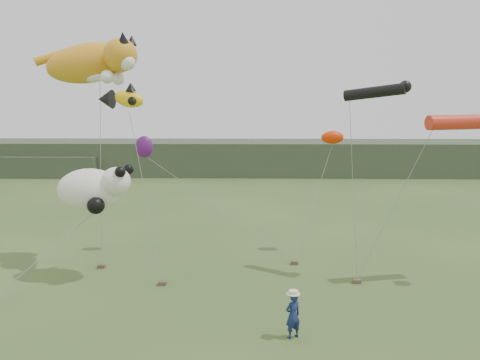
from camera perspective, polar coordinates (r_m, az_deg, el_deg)
name	(u,v)px	position (r m, az deg, el deg)	size (l,w,h in m)	color
ground	(227,338)	(16.63, -1.63, -18.66)	(120.00, 120.00, 0.00)	#385123
headland	(222,157)	(59.91, -2.18, 2.77)	(90.00, 13.00, 4.00)	#2D3D28
festival_attendant	(293,315)	(16.39, 6.47, -16.09)	(0.57, 0.38, 1.57)	navy
sandbag_anchors	(187,279)	(21.73, -6.52, -11.87)	(15.26, 6.09, 0.18)	brown
cat_kite	(97,62)	(24.23, -17.05, 13.62)	(5.57, 3.28, 2.62)	orange
fish_kite	(120,99)	(22.23, -14.39, 9.60)	(2.35, 1.54, 1.23)	yellow
tube_kites	(441,111)	(22.36, 23.30, 7.76)	(6.91, 2.76, 2.16)	black
panda_kite	(94,189)	(22.07, -17.37, -1.07)	(3.44, 2.23, 2.14)	white
misc_kites	(228,143)	(25.15, -1.43, 4.58)	(11.19, 0.93, 1.44)	red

